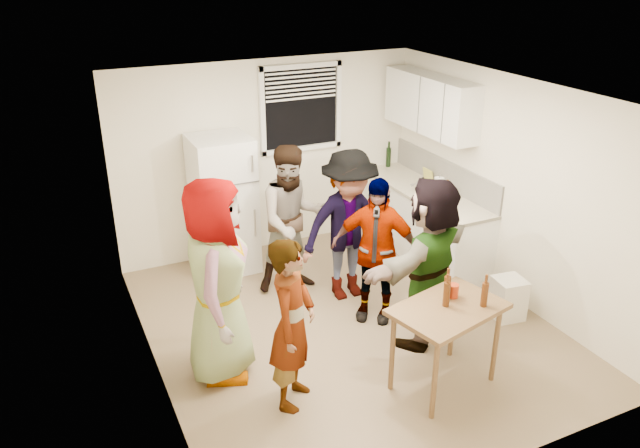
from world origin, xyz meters
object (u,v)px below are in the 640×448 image
blue_cup (439,210)px  serving_table (441,383)px  wine_bottle (388,166)px  guest_stripe (294,399)px  kettle (422,190)px  guest_grey (224,370)px  guest_black (373,315)px  red_cup (453,297)px  guest_back_left (294,286)px  guest_back_right (347,294)px  beer_bottle_table (446,299)px  beer_bottle_counter (445,206)px  guest_orange (423,337)px  refrigerator (223,205)px  trash_bin (508,297)px

blue_cup → serving_table: blue_cup is taller
wine_bottle → guest_stripe: 4.16m
kettle → guest_grey: (-3.09, -1.32, -0.90)m
blue_cup → serving_table: 2.26m
blue_cup → guest_black: bearing=-158.5°
red_cup → guest_back_left: bearing=107.0°
kettle → guest_black: bearing=-128.0°
serving_table → guest_black: size_ratio=0.61×
wine_bottle → guest_grey: wine_bottle is taller
serving_table → red_cup: size_ratio=7.84×
wine_bottle → guest_back_left: wine_bottle is taller
red_cup → guest_back_right: bearing=95.6°
kettle → guest_stripe: bearing=-130.5°
red_cup → guest_back_right: size_ratio=0.07×
kettle → beer_bottle_table: kettle is taller
wine_bottle → beer_bottle_table: bearing=-112.6°
wine_bottle → guest_back_left: 2.41m
beer_bottle_counter → serving_table: 2.39m
red_cup → guest_black: (-0.13, 1.18, -0.83)m
beer_bottle_counter → guest_back_right: bearing=178.9°
red_cup → guest_stripe: (-1.46, 0.26, -0.83)m
blue_cup → wine_bottle: bearing=79.8°
guest_orange → guest_back_left: bearing=-86.9°
kettle → guest_orange: kettle is taller
guest_grey → guest_stripe: size_ratio=1.24×
serving_table → red_cup: (0.14, 0.12, 0.83)m
guest_orange → wine_bottle: bearing=-136.8°
refrigerator → guest_orange: bearing=-60.5°
refrigerator → guest_back_left: bearing=-56.2°
red_cup → guest_back_right: 1.91m
guest_stripe → guest_back_right: guest_back_right is taller
guest_black → guest_orange: 0.66m
guest_stripe → guest_black: 1.62m
serving_table → guest_orange: (0.28, 0.70, 0.00)m
guest_grey → guest_back_left: size_ratio=1.12×
kettle → guest_back_right: kettle is taller
serving_table → guest_orange: bearing=68.4°
red_cup → guest_stripe: bearing=169.8°
blue_cup → guest_back_right: 1.46m
beer_bottle_table → refrigerator: bearing=110.8°
wine_bottle → trash_bin: 2.80m
guest_back_left → guest_back_right: guest_back_left is taller
kettle → red_cup: kettle is taller
beer_bottle_table → guest_back_left: bearing=104.9°
kettle → beer_bottle_table: 2.59m
beer_bottle_counter → guest_grey: size_ratio=0.13×
serving_table → guest_stripe: bearing=163.6°
beer_bottle_table → red_cup: beer_bottle_table is taller
beer_bottle_table → guest_orange: bearing=69.4°
guest_back_right → guest_black: bearing=-84.4°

